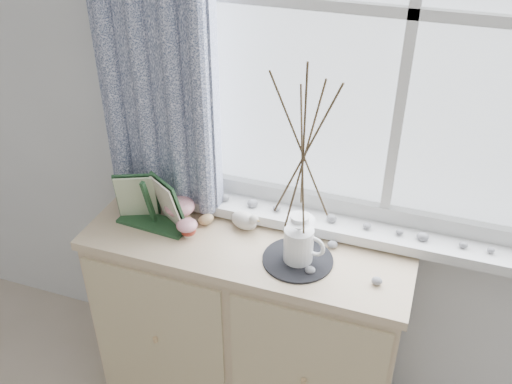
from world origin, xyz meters
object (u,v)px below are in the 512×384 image
botanical_book (147,205)px  twig_pitcher (303,149)px  toadstool_cluster (182,212)px  sideboard (248,324)px

botanical_book → twig_pitcher: size_ratio=0.41×
botanical_book → toadstool_cluster: 0.13m
sideboard → twig_pitcher: bearing=-12.6°
toadstool_cluster → botanical_book: bearing=-152.5°
twig_pitcher → sideboard: bearing=-178.9°
sideboard → toadstool_cluster: (-0.26, 0.01, 0.49)m
sideboard → botanical_book: bearing=-172.1°
sideboard → toadstool_cluster: 0.55m
botanical_book → twig_pitcher: twig_pitcher is taller
sideboard → botanical_book: botanical_book is taller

